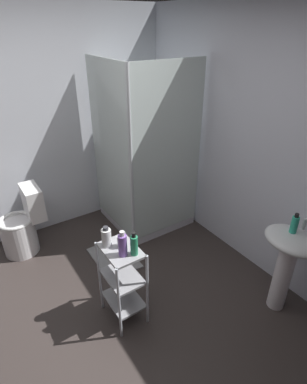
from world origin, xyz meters
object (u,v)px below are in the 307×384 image
(bath_mat, at_px, (114,258))
(body_wash_bottle_green, at_px, (134,245))
(conditioner_bottle_purple, at_px, (123,245))
(rinse_cup, at_px, (121,241))
(storage_cart, at_px, (122,278))
(hand_soap_bottle, at_px, (294,224))
(shower_stall, at_px, (143,192))
(toilet, at_px, (23,227))
(lotion_bottle_white, at_px, (106,237))
(pedestal_sink, at_px, (288,256))

(bath_mat, bearing_deg, body_wash_bottle_green, -13.50)
(conditioner_bottle_purple, height_order, rinse_cup, conditioner_bottle_purple)
(conditioner_bottle_purple, xyz_separation_m, body_wash_bottle_green, (0.04, 0.08, -0.01))
(rinse_cup, relative_size, bath_mat, 0.16)
(conditioner_bottle_purple, distance_m, bath_mat, 1.17)
(storage_cart, bearing_deg, hand_soap_bottle, 61.68)
(shower_stall, xyz_separation_m, bath_mat, (0.41, -0.64, -0.45))
(hand_soap_bottle, bearing_deg, shower_stall, -169.77)
(toilet, relative_size, lotion_bottle_white, 4.28)
(bath_mat, bearing_deg, storage_cart, -19.94)
(hand_soap_bottle, bearing_deg, toilet, -140.35)
(pedestal_sink, distance_m, storage_cart, 1.40)
(storage_cart, height_order, bath_mat, storage_cart)
(rinse_cup, xyz_separation_m, bath_mat, (-0.69, 0.23, -0.78))
(bath_mat, bearing_deg, toilet, -132.82)
(toilet, distance_m, bath_mat, 1.07)
(body_wash_bottle_green, bearing_deg, lotion_bottle_white, -148.74)
(shower_stall, bearing_deg, pedestal_sink, 9.82)
(shower_stall, height_order, conditioner_bottle_purple, shower_stall)
(lotion_bottle_white, bearing_deg, rinse_cup, 50.85)
(shower_stall, relative_size, bath_mat, 3.33)
(shower_stall, xyz_separation_m, pedestal_sink, (1.80, 0.31, 0.12))
(body_wash_bottle_green, xyz_separation_m, rinse_cup, (-0.14, -0.04, -0.04))
(lotion_bottle_white, xyz_separation_m, rinse_cup, (0.07, 0.09, -0.03))
(toilet, xyz_separation_m, body_wash_bottle_green, (1.52, 0.55, 0.51))
(shower_stall, distance_m, pedestal_sink, 1.83)
(toilet, height_order, bath_mat, toilet)
(toilet, relative_size, rinse_cup, 7.70)
(toilet, relative_size, body_wash_bottle_green, 3.77)
(toilet, relative_size, hand_soap_bottle, 4.32)
(hand_soap_bottle, bearing_deg, lotion_bottle_white, -120.52)
(toilet, xyz_separation_m, rinse_cup, (1.38, 0.52, 0.47))
(rinse_cup, distance_m, bath_mat, 1.07)
(toilet, xyz_separation_m, hand_soap_bottle, (2.07, 1.71, 0.57))
(body_wash_bottle_green, distance_m, bath_mat, 1.18)
(toilet, height_order, storage_cart, toilet)
(bath_mat, bearing_deg, pedestal_sink, 34.39)
(body_wash_bottle_green, bearing_deg, pedestal_sink, 63.68)
(hand_soap_bottle, bearing_deg, storage_cart, -118.32)
(shower_stall, relative_size, toilet, 2.63)
(body_wash_bottle_green, height_order, bath_mat, body_wash_bottle_green)
(hand_soap_bottle, relative_size, body_wash_bottle_green, 0.87)
(toilet, bearing_deg, rinse_cup, 20.49)
(lotion_bottle_white, relative_size, bath_mat, 0.30)
(storage_cart, height_order, body_wash_bottle_green, body_wash_bottle_green)
(hand_soap_bottle, bearing_deg, body_wash_bottle_green, -115.32)
(body_wash_bottle_green, bearing_deg, shower_stall, 145.68)
(storage_cart, relative_size, rinse_cup, 7.50)
(pedestal_sink, bearing_deg, hand_soap_bottle, 154.22)
(storage_cart, relative_size, lotion_bottle_white, 4.17)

